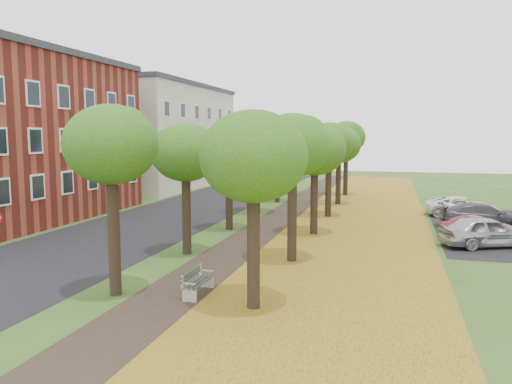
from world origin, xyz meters
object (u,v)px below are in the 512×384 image
Objects in this scene: car_white at (462,207)px; bench at (197,282)px; car_grey at (484,216)px; car_red at (481,229)px; car_silver at (486,232)px.

bench is at bearing 149.34° from car_white.
car_grey is 4.22m from car_white.
car_red is at bearing -42.58° from bench.
car_grey is at bearing -36.29° from bench.
car_silver reaches higher than bench.
car_red is at bearing 165.44° from car_grey.
car_silver reaches higher than car_grey.
car_silver is 0.94× the size of car_white.
car_grey reaches higher than car_red.
car_white reaches higher than bench.
car_grey is (0.73, 5.15, -0.03)m from car_silver.
bench is 0.38× the size of car_white.
car_red is (0.00, 1.24, -0.12)m from car_silver.
car_grey is at bearing -31.82° from car_silver.
car_silver is 0.89× the size of car_grey.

